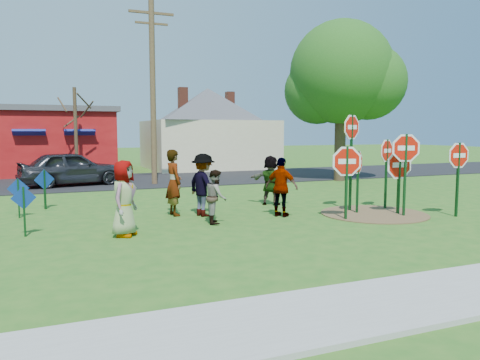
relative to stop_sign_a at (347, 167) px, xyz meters
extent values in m
plane|color=#28601B|center=(-3.17, 1.43, -1.51)|extent=(120.00, 120.00, 0.00)
cube|color=#9E9E99|center=(-3.17, -5.77, -1.47)|extent=(22.00, 1.80, 0.08)
cube|color=black|center=(-3.17, 12.93, -1.49)|extent=(120.00, 7.50, 0.04)
cylinder|color=brown|center=(1.33, 0.43, -1.50)|extent=(3.20, 3.20, 0.03)
cube|color=maroon|center=(-8.67, 19.43, 0.29)|extent=(9.00, 7.00, 3.60)
cube|color=#4C4C51|center=(-8.67, 19.43, 2.24)|extent=(9.40, 7.40, 0.30)
cube|color=navy|center=(-8.67, 15.83, 0.89)|extent=(1.60, 0.78, 0.45)
cube|color=navy|center=(-6.17, 15.83, 0.89)|extent=(1.60, 0.78, 0.45)
cube|color=beige|center=(2.33, 19.43, 0.09)|extent=(8.00, 7.00, 3.20)
pyramid|color=#4C4C51|center=(2.33, 19.43, 3.89)|extent=(9.40, 9.40, 2.20)
cube|color=brown|center=(0.33, 18.43, 3.09)|extent=(0.55, 0.55, 1.40)
cube|color=brown|center=(4.33, 20.43, 3.09)|extent=(0.55, 0.55, 1.40)
cube|color=#103D18|center=(0.00, 0.00, -0.47)|extent=(0.08, 0.09, 2.09)
cylinder|color=white|center=(0.00, 0.00, 0.16)|extent=(1.12, 0.33, 1.16)
cylinder|color=red|center=(0.00, 0.00, 0.16)|extent=(0.97, 0.29, 1.00)
cube|color=white|center=(0.00, 0.00, 0.16)|extent=(0.49, 0.14, 0.14)
cube|color=#103D18|center=(0.99, 1.18, 0.00)|extent=(0.08, 0.09, 3.03)
cylinder|color=white|center=(0.99, 1.18, 1.13)|extent=(1.00, 0.37, 1.05)
cylinder|color=red|center=(0.99, 1.18, 1.13)|extent=(0.86, 0.32, 0.91)
cube|color=white|center=(0.99, 1.18, 1.13)|extent=(0.44, 0.16, 0.13)
cylinder|color=gold|center=(0.99, 1.18, 1.13)|extent=(1.00, 0.37, 1.05)
cube|color=#103D18|center=(1.92, -0.19, -0.30)|extent=(0.08, 0.09, 2.44)
cylinder|color=white|center=(1.92, -0.19, 0.51)|extent=(1.05, 0.43, 1.13)
cylinder|color=red|center=(1.92, -0.19, 0.51)|extent=(0.91, 0.38, 0.97)
cube|color=white|center=(1.92, -0.19, 0.51)|extent=(0.46, 0.19, 0.14)
cube|color=#103D18|center=(2.28, 1.08, -0.38)|extent=(0.07, 0.08, 2.26)
cylinder|color=white|center=(2.28, 1.08, 0.38)|extent=(0.94, 0.39, 1.01)
cylinder|color=red|center=(2.28, 1.08, 0.38)|extent=(0.81, 0.34, 0.87)
cube|color=white|center=(2.28, 1.08, 0.38)|extent=(0.41, 0.17, 0.13)
cylinder|color=gold|center=(2.28, 1.08, 0.38)|extent=(0.94, 0.39, 1.01)
cube|color=#103D18|center=(2.00, 0.16, -0.54)|extent=(0.07, 0.08, 1.94)
cylinder|color=white|center=(2.00, 0.16, -0.01)|extent=(1.20, 0.07, 1.20)
cylinder|color=red|center=(2.00, 0.16, -0.01)|extent=(1.03, 0.06, 1.03)
cube|color=white|center=(2.00, 0.16, -0.01)|extent=(0.53, 0.03, 0.15)
cube|color=#103D18|center=(3.33, -0.81, -0.42)|extent=(0.06, 0.07, 2.19)
cylinder|color=white|center=(3.33, -0.81, 0.30)|extent=(1.03, 0.04, 1.03)
cylinder|color=red|center=(3.33, -0.81, 0.30)|extent=(0.89, 0.04, 0.89)
cube|color=white|center=(3.33, -0.81, 0.30)|extent=(0.45, 0.01, 0.13)
cylinder|color=gold|center=(3.33, -0.81, 0.30)|extent=(1.03, 0.03, 1.03)
cube|color=#103D18|center=(0.94, 0.75, -0.55)|extent=(0.08, 0.08, 1.92)
cylinder|color=white|center=(0.94, 0.75, 0.06)|extent=(0.81, 0.55, 0.97)
cylinder|color=red|center=(0.94, 0.75, 0.06)|extent=(0.70, 0.48, 0.83)
cube|color=white|center=(0.94, 0.75, 0.06)|extent=(0.36, 0.24, 0.12)
cube|color=#103D18|center=(-8.37, 1.14, -0.91)|extent=(0.05, 0.06, 1.21)
cube|color=navy|center=(-8.37, 1.14, -0.58)|extent=(0.57, 0.10, 0.57)
cube|color=#103D18|center=(-8.63, 3.84, -0.94)|extent=(0.05, 0.06, 1.15)
cube|color=navy|center=(-8.63, 3.84, -0.64)|extent=(0.59, 0.06, 0.59)
cube|color=#103D18|center=(-7.93, 5.24, -0.88)|extent=(0.07, 0.08, 1.28)
cube|color=navy|center=(-7.93, 5.24, -0.55)|extent=(0.61, 0.31, 0.67)
imported|color=#3B4B86|center=(-6.14, 0.29, -0.60)|extent=(0.97, 1.07, 1.83)
imported|color=#246A68|center=(-4.34, 2.56, -0.52)|extent=(0.55, 0.77, 1.98)
imported|color=#9D6945|center=(-3.58, 0.95, -0.78)|extent=(0.73, 0.84, 1.48)
imported|color=#303034|center=(-3.56, 2.13, -0.58)|extent=(1.04, 1.36, 1.86)
imported|color=#50325A|center=(-1.46, 1.15, -0.64)|extent=(0.95, 1.08, 1.75)
imported|color=#1A4E25|center=(-0.78, 3.27, -0.67)|extent=(1.49, 1.44, 1.70)
imported|color=#2B2B2F|center=(-6.82, 11.70, -0.69)|extent=(4.88, 2.68, 1.57)
cylinder|color=#4C3823|center=(-3.18, 10.84, 2.71)|extent=(0.26, 0.26, 8.45)
cube|color=#4C3823|center=(-3.18, 10.84, 6.37)|extent=(2.06, 0.11, 0.11)
cube|color=#4C3823|center=(-3.18, 10.84, 5.90)|extent=(1.50, 0.09, 0.09)
cylinder|color=#382819|center=(5.95, 9.07, 0.66)|extent=(0.55, 0.55, 4.36)
sphere|color=#195015|center=(5.95, 9.07, 3.93)|extent=(5.15, 5.15, 5.15)
sphere|color=#195015|center=(7.14, 8.48, 3.44)|extent=(3.76, 3.76, 3.76)
sphere|color=#195015|center=(5.06, 9.87, 3.04)|extent=(3.37, 3.37, 3.37)
cylinder|color=#382819|center=(-6.43, 14.62, 0.86)|extent=(0.18, 0.18, 4.75)
camera|label=1|loc=(-7.77, -11.02, 1.01)|focal=35.00mm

